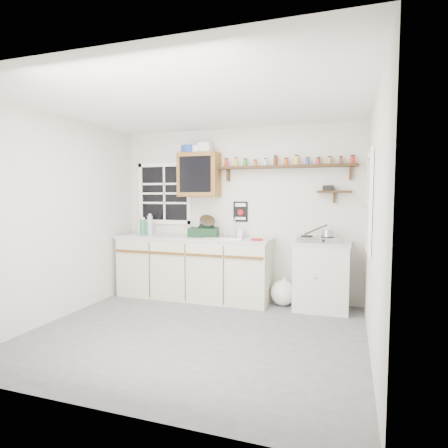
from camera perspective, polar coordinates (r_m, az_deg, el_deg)
The scene contains 18 objects.
room at distance 4.06m, azimuth -4.37°, elevation 0.53°, with size 3.64×3.24×2.54m.
main_cabinet at distance 5.58m, azimuth -4.65°, elevation -6.57°, with size 2.31×0.63×0.92m.
right_cabinet at distance 5.18m, azimuth 14.64°, elevation -7.62°, with size 0.73×0.57×0.91m.
sink at distance 5.33m, azimuth 0.66°, elevation -1.97°, with size 0.52×0.44×0.29m.
upper_cabinet at distance 5.61m, azimuth -3.82°, elevation 7.49°, with size 0.60×0.32×0.65m.
upper_cabinet_clutter at distance 5.66m, azimuth -4.41°, elevation 11.36°, with size 0.47×0.24×0.14m.
spice_shelf at distance 5.33m, azimuth 9.47°, elevation 8.75°, with size 1.91×0.18×0.35m.
secondary_shelf at distance 5.26m, azimuth 16.20°, elevation 4.82°, with size 0.45×0.16×0.24m.
warning_sign at distance 5.54m, azimuth 2.53°, elevation 1.90°, with size 0.22×0.02×0.30m.
window_back at distance 6.00m, azimuth -9.05°, elevation 4.62°, with size 0.93×0.03×0.98m.
window_right at distance 4.29m, azimuth 21.34°, elevation 3.12°, with size 0.03×0.78×1.08m.
water_bottles at distance 5.87m, azimuth -12.03°, elevation -0.27°, with size 0.27×0.16×0.32m.
dish_rack at distance 5.48m, azimuth -3.00°, elevation -0.84°, with size 0.48×0.41×0.32m.
soap_bottle at distance 5.35m, azimuth 2.43°, elevation -1.15°, with size 0.08×0.08×0.17m, color silver.
rag at distance 5.02m, azimuth 5.04°, elevation -2.40°, with size 0.14×0.12×0.02m, color maroon.
hotplate at distance 5.09m, azimuth 13.97°, elevation -2.25°, with size 0.56×0.35×0.08m.
saucepan at distance 5.07m, azimuth 15.40°, elevation -1.37°, with size 0.39×0.18×0.16m.
trash_bag at distance 5.30m, azimuth 8.97°, elevation -10.27°, with size 0.38×0.34×0.43m.
Camera 1 is at (1.58, -3.73, 1.53)m, focal length 30.00 mm.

